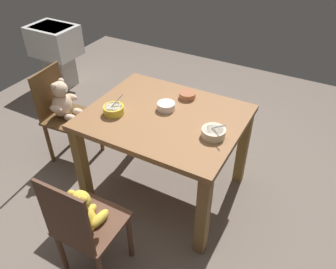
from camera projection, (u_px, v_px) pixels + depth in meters
ground_plane at (165, 189)px, 2.89m from camera, size 5.20×5.20×0.04m
dining_table at (165, 129)px, 2.50m from camera, size 1.12×0.91×0.75m
teddy_chair_near_front at (85, 221)px, 1.96m from camera, size 0.37×0.38×0.89m
teddy_chair_near_left at (64, 107)px, 2.92m from camera, size 0.42×0.42×0.86m
porridge_bowl_yellow_near_left at (114, 110)px, 2.42m from camera, size 0.15×0.15×0.13m
porridge_bowl_cream_near_right at (213, 133)px, 2.21m from camera, size 0.17×0.16×0.14m
porridge_bowl_terracotta_far_center at (187, 95)px, 2.61m from camera, size 0.13×0.13×0.05m
porridge_bowl_white_center at (166, 106)px, 2.47m from camera, size 0.13×0.13×0.05m
sink_basin at (56, 48)px, 4.05m from camera, size 0.55×0.41×0.76m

